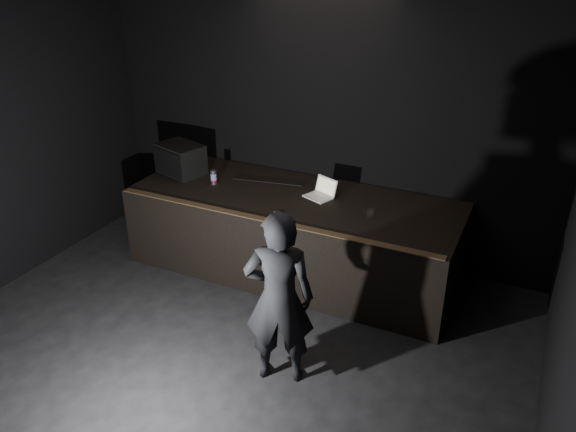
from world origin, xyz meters
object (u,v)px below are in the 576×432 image
(laptop, at_px, (322,192))
(beer_can, at_px, (214,177))
(person, at_px, (279,299))
(stage_riser, at_px, (294,233))
(stage_monitor, at_px, (180,159))

(laptop, bearing_deg, beer_can, -148.78)
(beer_can, distance_m, person, 2.53)
(laptop, xyz_separation_m, person, (0.41, -1.99, -0.18))
(stage_riser, height_order, person, person)
(stage_riser, relative_size, beer_can, 21.78)
(stage_monitor, relative_size, person, 0.39)
(laptop, bearing_deg, stage_riser, -131.67)
(stage_monitor, height_order, person, person)
(stage_riser, height_order, stage_monitor, stage_monitor)
(stage_riser, xyz_separation_m, person, (0.71, -1.84, 0.38))
(beer_can, xyz_separation_m, person, (1.80, -1.77, -0.22))
(stage_monitor, xyz_separation_m, person, (2.39, -1.90, -0.32))
(stage_riser, xyz_separation_m, stage_monitor, (-1.67, 0.05, 0.70))
(stage_riser, distance_m, laptop, 0.65)
(stage_riser, bearing_deg, person, -68.88)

